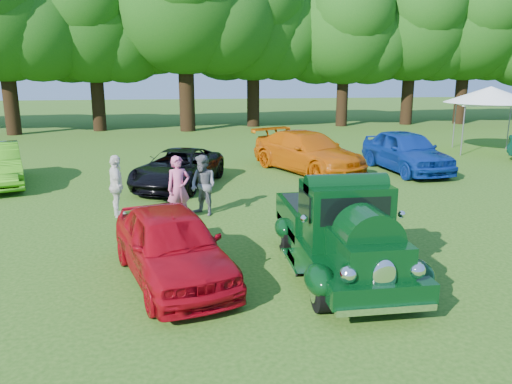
{
  "coord_description": "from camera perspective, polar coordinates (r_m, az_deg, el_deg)",
  "views": [
    {
      "loc": [
        -2.68,
        -8.84,
        3.74
      ],
      "look_at": [
        -1.11,
        1.85,
        1.1
      ],
      "focal_mm": 35.0,
      "sensor_mm": 36.0,
      "label": 1
    }
  ],
  "objects": [
    {
      "name": "spectator_white",
      "position": [
        13.43,
        -15.65,
        0.65
      ],
      "size": [
        0.62,
        1.03,
        1.63
      ],
      "primitive_type": "imported",
      "rotation": [
        0.0,
        0.0,
        1.82
      ],
      "color": "silver",
      "rests_on": "ground"
    },
    {
      "name": "ground",
      "position": [
        9.96,
        7.96,
        -8.45
      ],
      "size": [
        120.0,
        120.0,
        0.0
      ],
      "primitive_type": "plane",
      "color": "#244F12",
      "rests_on": "ground"
    },
    {
      "name": "spectator_pink",
      "position": [
        12.77,
        -8.84,
        0.4
      ],
      "size": [
        0.71,
        0.58,
        1.66
      ],
      "primitive_type": "imported",
      "rotation": [
        0.0,
        0.0,
        0.35
      ],
      "color": "#D75889",
      "rests_on": "ground"
    },
    {
      "name": "back_car_blue",
      "position": [
        19.73,
        16.79,
        4.51
      ],
      "size": [
        2.23,
        4.71,
        1.55
      ],
      "primitive_type": "imported",
      "rotation": [
        0.0,
        0.0,
        0.09
      ],
      "color": "navy",
      "rests_on": "ground"
    },
    {
      "name": "back_car_black",
      "position": [
        16.63,
        -8.9,
        2.7
      ],
      "size": [
        3.5,
        4.81,
        1.21
      ],
      "primitive_type": "imported",
      "rotation": [
        0.0,
        0.0,
        -0.38
      ],
      "color": "black",
      "rests_on": "ground"
    },
    {
      "name": "tree_line",
      "position": [
        33.4,
        -1.83,
        19.06
      ],
      "size": [
        63.11,
        10.3,
        12.23
      ],
      "color": "black",
      "rests_on": "ground"
    },
    {
      "name": "red_convertible",
      "position": [
        9.22,
        -9.61,
        -5.94
      ],
      "size": [
        2.63,
        4.2,
        1.33
      ],
      "primitive_type": "imported",
      "rotation": [
        0.0,
        0.0,
        0.29
      ],
      "color": "#9B0611",
      "rests_on": "ground"
    },
    {
      "name": "spectator_grey",
      "position": [
        13.16,
        -6.04,
        0.75
      ],
      "size": [
        0.98,
        0.98,
        1.6
      ],
      "primitive_type": "imported",
      "rotation": [
        0.0,
        0.0,
        -0.81
      ],
      "color": "slate",
      "rests_on": "ground"
    },
    {
      "name": "canopy_tent",
      "position": [
        25.64,
        25.21,
        9.99
      ],
      "size": [
        5.25,
        5.25,
        3.04
      ],
      "rotation": [
        0.0,
        0.0,
        -0.37
      ],
      "color": "white",
      "rests_on": "ground"
    },
    {
      "name": "hero_pickup",
      "position": [
        9.53,
        9.64,
        -4.64
      ],
      "size": [
        2.11,
        4.54,
        1.77
      ],
      "color": "black",
      "rests_on": "ground"
    },
    {
      "name": "back_car_orange",
      "position": [
        18.96,
        5.94,
        4.58
      ],
      "size": [
        4.12,
        5.56,
        1.5
      ],
      "primitive_type": "imported",
      "rotation": [
        0.0,
        0.0,
        0.45
      ],
      "color": "#C25406",
      "rests_on": "ground"
    }
  ]
}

